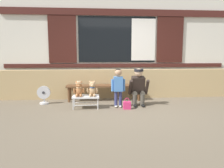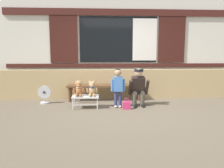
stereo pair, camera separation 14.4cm
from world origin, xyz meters
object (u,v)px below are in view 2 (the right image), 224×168
wooden_bench_long (105,87)px  small_display_bench (86,97)px  child_standing (118,83)px  handbag_on_ground (127,105)px  teddy_bear_plain (92,89)px  floor_fan (45,95)px  teddy_bear_with_hat (79,89)px  adult_crouching (139,87)px

wooden_bench_long → small_display_bench: (-0.49, -0.84, -0.11)m
child_standing → handbag_on_ground: 0.57m
wooden_bench_long → teddy_bear_plain: bearing=-111.3°
wooden_bench_long → floor_fan: floor_fan is taller
handbag_on_ground → floor_fan: 2.22m
small_display_bench → teddy_bear_plain: teddy_bear_plain is taller
wooden_bench_long → child_standing: 0.89m
small_display_bench → handbag_on_ground: (0.98, -0.18, -0.17)m
small_display_bench → floor_fan: size_ratio=1.33×
teddy_bear_with_hat → handbag_on_ground: bearing=-9.0°
adult_crouching → handbag_on_ground: size_ratio=3.49×
wooden_bench_long → handbag_on_ground: wooden_bench_long is taller
small_display_bench → teddy_bear_with_hat: size_ratio=1.76×
teddy_bear_plain → small_display_bench: bearing=-179.5°
teddy_bear_with_hat → floor_fan: (-0.95, 0.52, -0.23)m
adult_crouching → handbag_on_ground: bearing=-134.4°
teddy_bear_plain → adult_crouching: size_ratio=0.38×
adult_crouching → floor_fan: size_ratio=1.98×
wooden_bench_long → child_standing: (0.31, -0.80, 0.22)m
small_display_bench → child_standing: bearing=2.3°
handbag_on_ground → adult_crouching: bearing=45.6°
handbag_on_ground → floor_fan: (-2.10, 0.70, 0.14)m
adult_crouching → handbag_on_ground: 0.63m
teddy_bear_with_hat → teddy_bear_plain: same height
teddy_bear_plain → adult_crouching: bearing=8.4°
teddy_bear_with_hat → floor_fan: 1.11m
teddy_bear_with_hat → child_standing: size_ratio=0.38×
child_standing → small_display_bench: bearing=-177.7°
teddy_bear_plain → handbag_on_ground: size_ratio=1.34×
child_standing → floor_fan: (-1.91, 0.49, -0.35)m
teddy_bear_plain → child_standing: (0.63, 0.03, 0.13)m
wooden_bench_long → handbag_on_ground: (0.50, -1.01, -0.28)m
teddy_bear_plain → floor_fan: bearing=157.7°
wooden_bench_long → handbag_on_ground: bearing=-63.9°
wooden_bench_long → adult_crouching: bearing=-38.1°
teddy_bear_with_hat → handbag_on_ground: size_ratio=1.34×
adult_crouching → floor_fan: 2.48m
teddy_bear_with_hat → handbag_on_ground: 1.22m
small_display_bench → teddy_bear_plain: (0.16, 0.00, 0.20)m
teddy_bear_with_hat → floor_fan: teddy_bear_with_hat is taller
wooden_bench_long → handbag_on_ground: size_ratio=7.72×
handbag_on_ground → small_display_bench: bearing=169.7°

